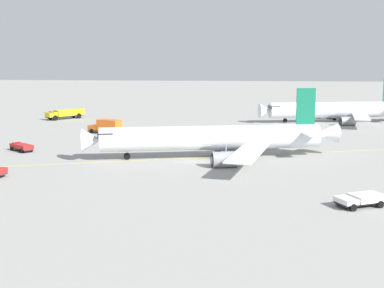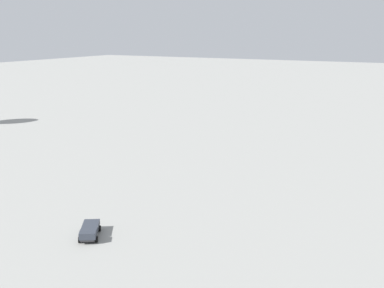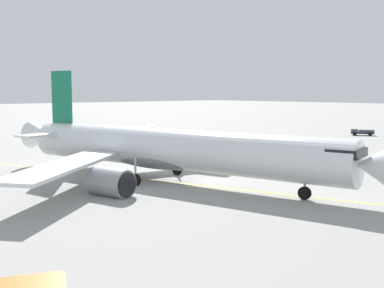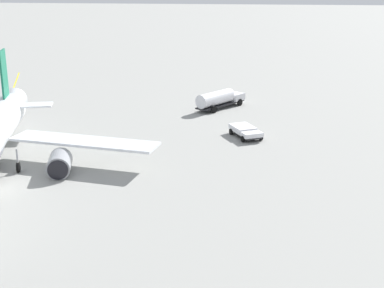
{
  "view_description": "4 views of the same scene",
  "coord_description": "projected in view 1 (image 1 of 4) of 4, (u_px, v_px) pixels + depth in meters",
  "views": [
    {
      "loc": [
        8.21,
        -81.93,
        16.05
      ],
      "look_at": [
        -0.46,
        1.44,
        2.35
      ],
      "focal_mm": 49.05,
      "sensor_mm": 36.0,
      "label": 1
    },
    {
      "loc": [
        53.69,
        -24.37,
        21.51
      ],
      "look_at": [
        -1.98,
        -54.86,
        7.09
      ],
      "focal_mm": 47.3,
      "sensor_mm": 36.0,
      "label": 2
    },
    {
      "loc": [
        -33.06,
        31.96,
        8.94
      ],
      "look_at": [
        1.1,
        1.03,
        3.8
      ],
      "focal_mm": 44.5,
      "sensor_mm": 36.0,
      "label": 3
    },
    {
      "loc": [
        -48.62,
        -25.08,
        21.01
      ],
      "look_at": [
        0.03,
        -19.86,
        5.45
      ],
      "focal_mm": 51.85,
      "sensor_mm": 36.0,
      "label": 4
    }
  ],
  "objects": [
    {
      "name": "taxiway_centreline",
      "position": [
        216.0,
        157.0,
        86.35
      ],
      "size": [
        118.7,
        41.57,
        0.01
      ],
      "rotation": [
        0.0,
        0.0,
        3.48
      ],
      "color": "yellow",
      "rests_on": "ground_plane"
    },
    {
      "name": "airliner_main",
      "position": [
        215.0,
        139.0,
        85.49
      ],
      "size": [
        41.88,
        36.7,
        11.38
      ],
      "rotation": [
        0.0,
        0.0,
        3.38
      ],
      "color": "silver",
      "rests_on": "ground_plane"
    },
    {
      "name": "ops_pickup_truck_extra",
      "position": [
        22.0,
        147.0,
        91.59
      ],
      "size": [
        5.23,
        4.75,
        1.41
      ],
      "rotation": [
        0.0,
        0.0,
        2.46
      ],
      "color": "#232326",
      "rests_on": "ground_plane"
    },
    {
      "name": "airliner_secondary",
      "position": [
        335.0,
        111.0,
        133.46
      ],
      "size": [
        39.27,
        33.72,
        11.15
      ],
      "rotation": [
        0.0,
        0.0,
        3.36
      ],
      "color": "silver",
      "rests_on": "ground_plane"
    },
    {
      "name": "catering_truck_truck",
      "position": [
        107.0,
        126.0,
        112.77
      ],
      "size": [
        8.04,
        5.45,
        3.1
      ],
      "rotation": [
        0.0,
        0.0,
        2.71
      ],
      "color": "#232326",
      "rests_on": "ground_plane"
    },
    {
      "name": "ground_plane",
      "position": [
        194.0,
        160.0,
        83.85
      ],
      "size": [
        600.0,
        600.0,
        0.0
      ],
      "primitive_type": "plane",
      "color": "gray"
    },
    {
      "name": "pushback_tug_truck",
      "position": [
        361.0,
        199.0,
        57.44
      ],
      "size": [
        5.89,
        4.67,
        1.3
      ],
      "rotation": [
        0.0,
        0.0,
        3.61
      ],
      "color": "#232326",
      "rests_on": "ground_plane"
    },
    {
      "name": "fire_tender_truck",
      "position": [
        66.0,
        113.0,
        140.48
      ],
      "size": [
        8.8,
        9.86,
        2.5
      ],
      "rotation": [
        0.0,
        0.0,
        4.02
      ],
      "color": "#232326",
      "rests_on": "ground_plane"
    }
  ]
}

